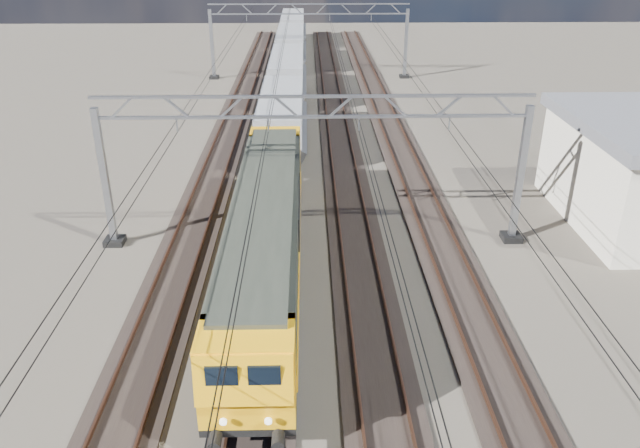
{
  "coord_description": "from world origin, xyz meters",
  "views": [
    {
      "loc": [
        -0.3,
        -22.62,
        13.63
      ],
      "look_at": [
        0.21,
        0.94,
        2.4
      ],
      "focal_mm": 35.0,
      "sensor_mm": 36.0,
      "label": 1
    }
  ],
  "objects_px": {
    "hopper_wagon_fourth": "(293,26)",
    "hopper_wagon_lead": "(281,117)",
    "hopper_wagon_third": "(290,45)",
    "locomotive": "(266,233)",
    "hopper_wagon_mid": "(287,72)",
    "catenary_gantry_far": "(309,38)",
    "catenary_gantry_mid": "(314,165)"
  },
  "relations": [
    {
      "from": "locomotive",
      "to": "hopper_wagon_third",
      "type": "xyz_separation_m",
      "value": [
        -0.0,
        46.1,
        -0.09
      ]
    },
    {
      "from": "locomotive",
      "to": "hopper_wagon_lead",
      "type": "distance_m",
      "value": 17.7
    },
    {
      "from": "catenary_gantry_far",
      "to": "hopper_wagon_mid",
      "type": "xyz_separation_m",
      "value": [
        -2.0,
        -7.78,
        -1.67
      ]
    },
    {
      "from": "catenary_gantry_mid",
      "to": "hopper_wagon_lead",
      "type": "relative_size",
      "value": 1.53
    },
    {
      "from": "hopper_wagon_mid",
      "to": "hopper_wagon_lead",
      "type": "bearing_deg",
      "value": -90.0
    },
    {
      "from": "locomotive",
      "to": "hopper_wagon_fourth",
      "type": "height_order",
      "value": "locomotive"
    },
    {
      "from": "hopper_wagon_lead",
      "to": "hopper_wagon_fourth",
      "type": "relative_size",
      "value": 1.0
    },
    {
      "from": "hopper_wagon_lead",
      "to": "hopper_wagon_third",
      "type": "relative_size",
      "value": 1.0
    },
    {
      "from": "hopper_wagon_fourth",
      "to": "hopper_wagon_lead",
      "type": "bearing_deg",
      "value": -90.0
    },
    {
      "from": "hopper_wagon_third",
      "to": "hopper_wagon_fourth",
      "type": "xyz_separation_m",
      "value": [
        0.0,
        14.2,
        0.0
      ]
    },
    {
      "from": "catenary_gantry_far",
      "to": "hopper_wagon_mid",
      "type": "distance_m",
      "value": 8.21
    },
    {
      "from": "catenary_gantry_mid",
      "to": "hopper_wagon_fourth",
      "type": "distance_m",
      "value": 56.68
    },
    {
      "from": "hopper_wagon_lead",
      "to": "catenary_gantry_far",
      "type": "bearing_deg",
      "value": 84.8
    },
    {
      "from": "locomotive",
      "to": "hopper_wagon_mid",
      "type": "bearing_deg",
      "value": 90.0
    },
    {
      "from": "catenary_gantry_far",
      "to": "hopper_wagon_third",
      "type": "height_order",
      "value": "catenary_gantry_far"
    },
    {
      "from": "catenary_gantry_far",
      "to": "hopper_wagon_mid",
      "type": "bearing_deg",
      "value": -104.42
    },
    {
      "from": "hopper_wagon_fourth",
      "to": "catenary_gantry_mid",
      "type": "bearing_deg",
      "value": -87.98
    },
    {
      "from": "catenary_gantry_mid",
      "to": "catenary_gantry_far",
      "type": "relative_size",
      "value": 1.0
    },
    {
      "from": "locomotive",
      "to": "hopper_wagon_third",
      "type": "height_order",
      "value": "locomotive"
    },
    {
      "from": "hopper_wagon_lead",
      "to": "hopper_wagon_third",
      "type": "distance_m",
      "value": 28.4
    },
    {
      "from": "hopper_wagon_lead",
      "to": "hopper_wagon_mid",
      "type": "relative_size",
      "value": 1.0
    },
    {
      "from": "catenary_gantry_far",
      "to": "hopper_wagon_fourth",
      "type": "height_order",
      "value": "catenary_gantry_far"
    },
    {
      "from": "hopper_wagon_mid",
      "to": "catenary_gantry_far",
      "type": "bearing_deg",
      "value": 75.58
    },
    {
      "from": "hopper_wagon_mid",
      "to": "hopper_wagon_third",
      "type": "bearing_deg",
      "value": 90.0
    },
    {
      "from": "hopper_wagon_third",
      "to": "hopper_wagon_fourth",
      "type": "distance_m",
      "value": 14.2
    },
    {
      "from": "catenary_gantry_mid",
      "to": "catenary_gantry_far",
      "type": "height_order",
      "value": "same"
    },
    {
      "from": "catenary_gantry_mid",
      "to": "locomotive",
      "type": "distance_m",
      "value": 4.47
    },
    {
      "from": "hopper_wagon_fourth",
      "to": "locomotive",
      "type": "bearing_deg",
      "value": -90.0
    },
    {
      "from": "locomotive",
      "to": "hopper_wagon_third",
      "type": "distance_m",
      "value": 46.1
    },
    {
      "from": "hopper_wagon_lead",
      "to": "hopper_wagon_fourth",
      "type": "height_order",
      "value": "same"
    },
    {
      "from": "catenary_gantry_mid",
      "to": "hopper_wagon_lead",
      "type": "height_order",
      "value": "catenary_gantry_mid"
    },
    {
      "from": "locomotive",
      "to": "hopper_wagon_mid",
      "type": "xyz_separation_m",
      "value": [
        -0.0,
        31.9,
        -0.09
      ]
    }
  ]
}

